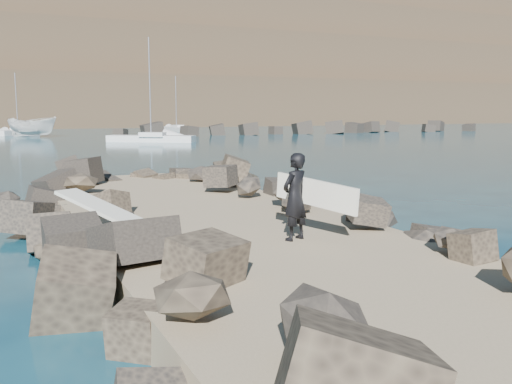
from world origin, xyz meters
The scene contains 13 objects.
ground centered at (0.00, 0.00, 0.00)m, with size 800.00×800.00×0.00m, color #0F384C.
jetty centered at (0.00, -2.00, 0.30)m, with size 6.00×26.00×0.60m, color #8C7759.
riprap_left centered at (-2.90, -1.50, 0.50)m, with size 2.60×22.00×1.00m, color black.
riprap_right centered at (2.90, -1.50, 0.50)m, with size 2.60×22.00×1.00m, color black.
breakwater_secondary centered at (35.00, 55.00, 0.60)m, with size 52.00×4.00×1.20m, color black.
headland centered at (10.00, 160.00, 16.00)m, with size 360.00×140.00×32.00m, color #2D4919.
surfboard_resting centered at (-2.70, 0.68, 1.04)m, with size 0.54×2.15×0.07m, color white.
boat_imported centered at (0.09, 60.77, 1.18)m, with size 2.31×6.13×2.37m, color silver.
surfer_with_board centered at (0.65, -1.49, 1.44)m, with size 1.15×2.00×1.67m.
sailboat_b centered at (-1.21, 67.02, 0.35)m, with size 5.43×5.71×7.86m.
sailboat_d centered at (20.75, 71.07, 0.35)m, with size 2.17×6.93×8.24m.
sailboat_c centered at (9.84, 44.26, 0.35)m, with size 8.19×6.32×10.19m.
sailboat_f centered at (33.16, 96.18, 0.35)m, with size 3.52×5.85×7.16m.
Camera 1 is at (-4.61, -10.85, 3.06)m, focal length 40.00 mm.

